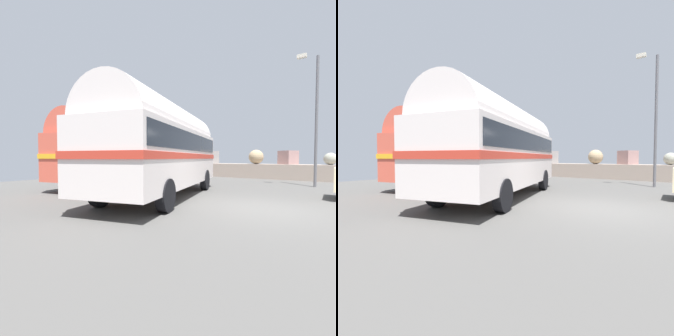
% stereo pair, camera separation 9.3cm
% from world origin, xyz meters
% --- Properties ---
extents(ground, '(32.00, 26.00, 0.02)m').
position_xyz_m(ground, '(0.00, 0.00, 0.01)').
color(ground, '#4A4846').
extents(breakwater, '(31.36, 2.12, 2.44)m').
position_xyz_m(breakwater, '(0.11, 11.80, 0.72)').
color(breakwater, gray).
rests_on(breakwater, ground).
extents(vintage_coach, '(4.71, 8.91, 3.70)m').
position_xyz_m(vintage_coach, '(-3.90, 0.08, 2.05)').
color(vintage_coach, black).
rests_on(vintage_coach, ground).
extents(second_coach, '(4.30, 8.90, 3.70)m').
position_xyz_m(second_coach, '(-8.47, 1.88, 2.05)').
color(second_coach, black).
rests_on(second_coach, ground).
extents(lamp_post, '(0.94, 0.85, 6.88)m').
position_xyz_m(lamp_post, '(0.46, 7.37, 3.85)').
color(lamp_post, '#5B5B60').
rests_on(lamp_post, ground).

